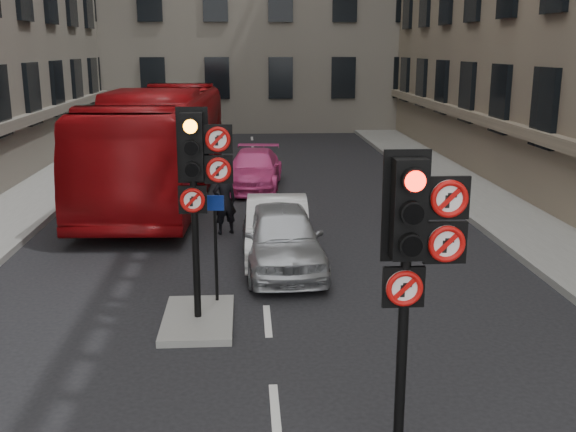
{
  "coord_description": "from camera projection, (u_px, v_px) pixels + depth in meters",
  "views": [
    {
      "loc": [
        -0.33,
        -5.92,
        4.64
      ],
      "look_at": [
        0.18,
        2.16,
        2.6
      ],
      "focal_mm": 42.0,
      "sensor_mm": 36.0,
      "label": 1
    }
  ],
  "objects": [
    {
      "name": "pavement_right",
      "position": [
        515.0,
        214.0,
        18.92
      ],
      "size": [
        3.0,
        50.0,
        0.16
      ],
      "primitive_type": "cube",
      "color": "gray",
      "rests_on": "ground"
    },
    {
      "name": "centre_island",
      "position": [
        198.0,
        319.0,
        11.64
      ],
      "size": [
        1.2,
        2.0,
        0.12
      ],
      "primitive_type": "cube",
      "color": "gray",
      "rests_on": "ground"
    },
    {
      "name": "signal_near",
      "position": [
        415.0,
        242.0,
        7.31
      ],
      "size": [
        0.91,
        0.4,
        3.58
      ],
      "color": "black",
      "rests_on": "ground"
    },
    {
      "name": "signal_far",
      "position": [
        198.0,
        169.0,
        10.99
      ],
      "size": [
        0.91,
        0.4,
        3.58
      ],
      "color": "black",
      "rests_on": "centre_island"
    },
    {
      "name": "car_silver",
      "position": [
        282.0,
        237.0,
        14.37
      ],
      "size": [
        1.82,
        4.13,
        1.38
      ],
      "primitive_type": "imported",
      "rotation": [
        0.0,
        0.0,
        0.05
      ],
      "color": "#A5A8AD",
      "rests_on": "ground"
    },
    {
      "name": "car_white",
      "position": [
        277.0,
        228.0,
        15.26
      ],
      "size": [
        1.49,
        3.98,
        1.3
      ],
      "primitive_type": "imported",
      "rotation": [
        0.0,
        0.0,
        -0.03
      ],
      "color": "white",
      "rests_on": "ground"
    },
    {
      "name": "car_pink",
      "position": [
        254.0,
        170.0,
        22.61
      ],
      "size": [
        2.19,
        4.49,
        1.26
      ],
      "primitive_type": "imported",
      "rotation": [
        0.0,
        0.0,
        -0.1
      ],
      "color": "#E44392",
      "rests_on": "ground"
    },
    {
      "name": "bus_red",
      "position": [
        161.0,
        143.0,
        21.03
      ],
      "size": [
        3.38,
        12.31,
        3.4
      ],
      "primitive_type": "imported",
      "rotation": [
        0.0,
        0.0,
        -0.04
      ],
      "color": "maroon",
      "rests_on": "ground"
    },
    {
      "name": "motorcycle",
      "position": [
        257.0,
        245.0,
        14.62
      ],
      "size": [
        0.63,
        1.54,
        0.9
      ],
      "primitive_type": "imported",
      "rotation": [
        0.0,
        0.0,
        -0.14
      ],
      "color": "black",
      "rests_on": "ground"
    },
    {
      "name": "motorcyclist",
      "position": [
        225.0,
        202.0,
        17.01
      ],
      "size": [
        0.71,
        0.58,
        1.68
      ],
      "primitive_type": "imported",
      "rotation": [
        0.0,
        0.0,
        3.49
      ],
      "color": "black",
      "rests_on": "ground"
    },
    {
      "name": "info_sign",
      "position": [
        215.0,
        233.0,
        12.04
      ],
      "size": [
        0.34,
        0.11,
        1.98
      ],
      "rotation": [
        0.0,
        0.0,
        -0.09
      ],
      "color": "black",
      "rests_on": "centre_island"
    }
  ]
}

